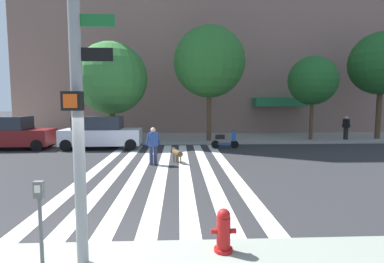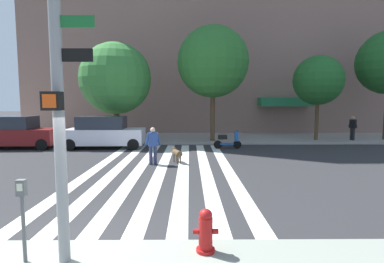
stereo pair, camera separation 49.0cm
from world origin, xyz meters
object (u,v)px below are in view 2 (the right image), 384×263
Objects in this scene: street_tree_middle at (213,62)px; dog_on_leash at (177,153)px; traffic_light_pole at (55,50)px; pedestrian_bystander at (353,127)px; parked_car_near_curb at (16,133)px; parked_car_behind_first at (104,133)px; street_tree_further at (318,80)px; parked_scooter at (228,141)px; street_tree_nearest at (116,79)px; parking_meter_curbside at (23,209)px; pedestrian_dog_walker at (153,144)px; fire_hydrant at (206,231)px.

street_tree_middle is 6.88× the size of dog_on_leash.
pedestrian_bystander is at bearing 49.87° from traffic_light_pole.
parked_car_near_curb is 5.24m from parked_car_behind_first.
parked_car_behind_first is (-3.03, 13.20, -2.59)m from traffic_light_pole.
street_tree_further is 5.17× the size of dog_on_leash.
street_tree_nearest is at bearing 160.01° from parked_scooter.
traffic_light_pole is at bearing -130.13° from pedestrian_bystander.
parked_car_near_curb is 1.02× the size of parked_car_behind_first.
street_tree_nearest reaches higher than parked_car_near_curb.
parking_meter_curbside is at bearing -125.87° from street_tree_further.
parked_scooter is 8.49m from street_tree_nearest.
pedestrian_bystander is at bearing 0.39° from street_tree_middle.
traffic_light_pole is 1.01× the size of street_tree_further.
street_tree_middle is (3.60, 15.52, 1.86)m from traffic_light_pole.
parked_car_near_curb reaches higher than parking_meter_curbside.
street_tree_further is (13.57, 0.24, -0.10)m from street_tree_nearest.
dog_on_leash is at bearing 22.86° from pedestrian_dog_walker.
street_tree_middle is at bearing 66.04° from pedestrian_dog_walker.
traffic_light_pole is 13.79m from parked_car_behind_first.
parked_car_near_curb is at bearing 120.10° from parking_meter_curbside.
pedestrian_dog_walker is at bearing -157.14° from dog_on_leash.
parked_car_near_curb is at bearing 155.82° from dog_on_leash.
parked_scooter is 1.00× the size of pedestrian_bystander.
parking_meter_curbside is 0.18× the size of street_tree_middle.
parked_scooter is at bearing -1.32° from parked_car_near_curb.
street_tree_nearest reaches higher than fire_hydrant.
parked_car_near_curb is 2.85× the size of pedestrian_dog_walker.
dog_on_leash is (-2.83, -4.08, -0.03)m from parked_scooter.
pedestrian_bystander reaches higher than pedestrian_dog_walker.
street_tree_further is at bearing 1.84° from street_tree_middle.
parking_meter_curbside is 0.83× the size of parked_scooter.
dog_on_leash is 13.50m from pedestrian_bystander.
street_tree_nearest is (-2.20, 15.47, 3.26)m from parking_meter_curbside.
traffic_light_pole is at bearing -99.38° from dog_on_leash.
traffic_light_pole is 20.53m from pedestrian_bystander.
parking_meter_curbside is at bearing -103.40° from dog_on_leash.
fire_hydrant is at bearing -118.63° from street_tree_further.
pedestrian_dog_walker is (-3.16, -7.12, -4.45)m from street_tree_middle.
fire_hydrant is 8.29m from pedestrian_dog_walker.
parked_scooter is (7.32, -0.29, -0.45)m from parked_car_behind_first.
street_tree_nearest is at bearing 98.11° from parking_meter_curbside.
fire_hydrant is 0.13× the size of street_tree_further.
pedestrian_bystander is (8.85, 2.67, 0.60)m from parked_scooter.
parked_scooter is at bearing -163.18° from pedestrian_bystander.
street_tree_nearest reaches higher than street_tree_further.
street_tree_further reaches higher than pedestrian_dog_walker.
traffic_light_pole is 5.25× the size of dog_on_leash.
street_tree_further is at bearing 36.74° from dog_on_leash.
traffic_light_pole is at bearing -79.61° from street_tree_nearest.
parking_meter_curbside is 15.22m from parked_car_near_curb.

